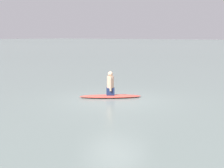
% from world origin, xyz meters
% --- Properties ---
extents(ground_plane, '(400.00, 400.00, 0.00)m').
position_xyz_m(ground_plane, '(0.00, 0.00, 0.00)').
color(ground_plane, slate).
extents(surfboard, '(2.51, 2.17, 0.12)m').
position_xyz_m(surfboard, '(-0.47, 0.35, 0.06)').
color(surfboard, '#D84C3F').
rests_on(surfboard, ground).
extents(person_paddler, '(0.44, 0.43, 1.04)m').
position_xyz_m(person_paddler, '(-0.47, 0.35, 0.59)').
color(person_paddler, navy).
rests_on(person_paddler, surfboard).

